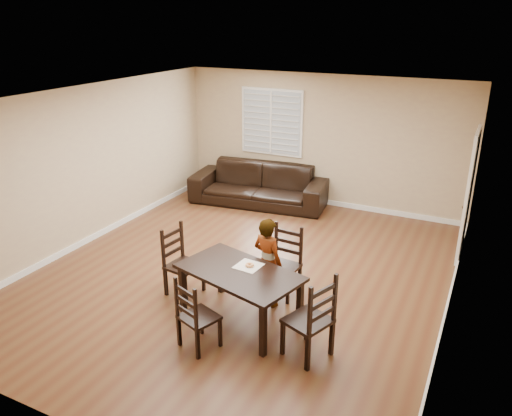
{
  "coord_description": "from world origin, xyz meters",
  "views": [
    {
      "loc": [
        3.23,
        -6.1,
        3.75
      ],
      "look_at": [
        0.08,
        0.29,
        1.0
      ],
      "focal_mm": 35.0,
      "sensor_mm": 36.0,
      "label": 1
    }
  ],
  "objects_px": {
    "chair_left": "(177,262)",
    "child": "(268,262)",
    "dining_table": "(239,277)",
    "chair_right": "(317,324)",
    "donut": "(250,265)",
    "sofa": "(259,185)",
    "chair_near": "(286,262)",
    "chair_far": "(191,319)"
  },
  "relations": [
    {
      "from": "chair_left",
      "to": "child",
      "type": "bearing_deg",
      "value": -71.7
    },
    {
      "from": "dining_table",
      "to": "chair_right",
      "type": "xyz_separation_m",
      "value": [
        1.16,
        -0.32,
        -0.15
      ]
    },
    {
      "from": "donut",
      "to": "sofa",
      "type": "distance_m",
      "value": 4.31
    },
    {
      "from": "chair_near",
      "to": "chair_far",
      "type": "xyz_separation_m",
      "value": [
        -0.45,
        -1.77,
        -0.04
      ]
    },
    {
      "from": "chair_far",
      "to": "chair_right",
      "type": "bearing_deg",
      "value": -141.29
    },
    {
      "from": "dining_table",
      "to": "chair_right",
      "type": "height_order",
      "value": "chair_right"
    },
    {
      "from": "chair_left",
      "to": "sofa",
      "type": "xyz_separation_m",
      "value": [
        -0.54,
        3.79,
        -0.05
      ]
    },
    {
      "from": "dining_table",
      "to": "donut",
      "type": "relative_size",
      "value": 15.34
    },
    {
      "from": "chair_near",
      "to": "chair_far",
      "type": "height_order",
      "value": "chair_near"
    },
    {
      "from": "dining_table",
      "to": "sofa",
      "type": "bearing_deg",
      "value": 127.33
    },
    {
      "from": "chair_far",
      "to": "chair_left",
      "type": "bearing_deg",
      "value": -29.34
    },
    {
      "from": "chair_right",
      "to": "chair_near",
      "type": "bearing_deg",
      "value": -123.11
    },
    {
      "from": "dining_table",
      "to": "chair_near",
      "type": "bearing_deg",
      "value": 91.25
    },
    {
      "from": "child",
      "to": "chair_left",
      "type": "bearing_deg",
      "value": 26.57
    },
    {
      "from": "chair_right",
      "to": "donut",
      "type": "bearing_deg",
      "value": -92.62
    },
    {
      "from": "chair_left",
      "to": "chair_near",
      "type": "bearing_deg",
      "value": -56.78
    },
    {
      "from": "chair_near",
      "to": "sofa",
      "type": "height_order",
      "value": "chair_near"
    },
    {
      "from": "chair_near",
      "to": "donut",
      "type": "distance_m",
      "value": 0.88
    },
    {
      "from": "chair_right",
      "to": "sofa",
      "type": "height_order",
      "value": "chair_right"
    },
    {
      "from": "dining_table",
      "to": "child",
      "type": "height_order",
      "value": "child"
    },
    {
      "from": "donut",
      "to": "dining_table",
      "type": "bearing_deg",
      "value": -111.09
    },
    {
      "from": "dining_table",
      "to": "chair_left",
      "type": "distance_m",
      "value": 1.21
    },
    {
      "from": "sofa",
      "to": "donut",
      "type": "bearing_deg",
      "value": -72.85
    },
    {
      "from": "child",
      "to": "donut",
      "type": "xyz_separation_m",
      "value": [
        -0.08,
        -0.38,
        0.12
      ]
    },
    {
      "from": "child",
      "to": "sofa",
      "type": "height_order",
      "value": "child"
    },
    {
      "from": "chair_left",
      "to": "donut",
      "type": "xyz_separation_m",
      "value": [
        1.22,
        -0.12,
        0.3
      ]
    },
    {
      "from": "sofa",
      "to": "chair_far",
      "type": "bearing_deg",
      "value": -80.21
    },
    {
      "from": "chair_near",
      "to": "chair_far",
      "type": "relative_size",
      "value": 1.09
    },
    {
      "from": "child",
      "to": "sofa",
      "type": "relative_size",
      "value": 0.45
    },
    {
      "from": "chair_near",
      "to": "chair_far",
      "type": "distance_m",
      "value": 1.83
    },
    {
      "from": "dining_table",
      "to": "chair_right",
      "type": "bearing_deg",
      "value": -0.71
    },
    {
      "from": "chair_right",
      "to": "sofa",
      "type": "xyz_separation_m",
      "value": [
        -2.86,
        4.4,
        -0.07
      ]
    },
    {
      "from": "chair_far",
      "to": "sofa",
      "type": "bearing_deg",
      "value": -53.43
    },
    {
      "from": "dining_table",
      "to": "child",
      "type": "relative_size",
      "value": 1.36
    },
    {
      "from": "chair_left",
      "to": "chair_right",
      "type": "distance_m",
      "value": 2.4
    },
    {
      "from": "chair_near",
      "to": "chair_right",
      "type": "height_order",
      "value": "chair_right"
    },
    {
      "from": "chair_left",
      "to": "sofa",
      "type": "distance_m",
      "value": 3.83
    },
    {
      "from": "dining_table",
      "to": "chair_left",
      "type": "relative_size",
      "value": 1.71
    },
    {
      "from": "chair_near",
      "to": "donut",
      "type": "height_order",
      "value": "chair_near"
    },
    {
      "from": "chair_near",
      "to": "donut",
      "type": "xyz_separation_m",
      "value": [
        -0.17,
        -0.81,
        0.3
      ]
    },
    {
      "from": "chair_near",
      "to": "sofa",
      "type": "distance_m",
      "value": 3.66
    },
    {
      "from": "chair_far",
      "to": "donut",
      "type": "bearing_deg",
      "value": -86.71
    }
  ]
}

